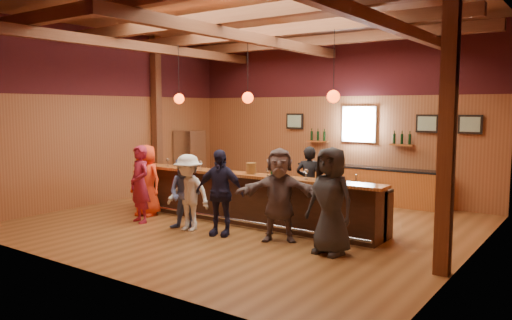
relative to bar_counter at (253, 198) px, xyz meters
The scene contains 27 objects.
room 2.69m from the bar_counter, 100.24° to the right, with size 9.04×9.00×4.52m.
bar_counter is the anchor object (origin of this frame).
back_bar_cabinet 3.76m from the bar_counter, 71.66° to the left, with size 4.00×0.52×0.95m.
window 4.17m from the bar_counter, 78.34° to the left, with size 0.95×0.09×0.95m.
framed_pictures 4.42m from the bar_counter, 66.46° to the left, with size 5.35×0.05×0.45m.
wine_shelves 3.97m from the bar_counter, 78.14° to the left, with size 3.00×0.18×0.30m.
pendant_lights 2.19m from the bar_counter, 96.37° to the right, with size 4.24×0.24×1.37m.
stainless_fridge 4.81m from the bar_counter, 149.24° to the left, with size 0.70×0.70×1.80m, color silver.
customer_orange 2.57m from the bar_counter, 160.21° to the right, with size 0.80×0.52×1.64m, color red.
customer_redvest 2.47m from the bar_counter, 143.86° to the right, with size 0.61×0.40×1.68m, color maroon.
customer_denim 1.55m from the bar_counter, 117.44° to the right, with size 0.73×0.56×1.49m, color #4E5F9C.
customer_white 1.53m from the bar_counter, 114.49° to the right, with size 1.01×0.58×1.56m, color silver.
customer_navy 1.33m from the bar_counter, 84.24° to the right, with size 0.99×0.41×1.69m, color #1B1A34.
customer_brown 1.68m from the bar_counter, 36.66° to the right, with size 1.62×0.52×1.75m, color #645050.
customer_dark 2.77m from the bar_counter, 25.45° to the right, with size 0.90×0.58×1.84m, color #242427.
bartender 1.36m from the bar_counter, 52.02° to the left, with size 0.60×0.39×1.63m, color black.
ice_bucket 0.79m from the bar_counter, 59.11° to the right, with size 0.21×0.21×0.23m, color brown.
bottle_a 0.98m from the bar_counter, 15.24° to the right, with size 0.08×0.08×0.37m.
bottle_b 1.08m from the bar_counter, 12.21° to the right, with size 0.07×0.07×0.33m.
glass_a 2.95m from the bar_counter, behind, with size 0.09×0.09×0.20m.
glass_b 2.39m from the bar_counter, behind, with size 0.08×0.08×0.19m.
glass_c 1.56m from the bar_counter, 166.46° to the right, with size 0.08×0.08×0.17m.
glass_d 1.45m from the bar_counter, 164.79° to the right, with size 0.09×0.09×0.20m.
glass_e 0.96m from the bar_counter, 144.81° to the right, with size 0.09×0.09×0.19m.
glass_f 1.00m from the bar_counter, 27.96° to the right, with size 0.07×0.07×0.16m.
glass_g 1.72m from the bar_counter, 12.63° to the right, with size 0.09×0.09×0.20m.
glass_h 2.34m from the bar_counter, ahead, with size 0.07×0.07×0.16m.
Camera 1 is at (6.28, -8.55, 2.49)m, focal length 35.00 mm.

